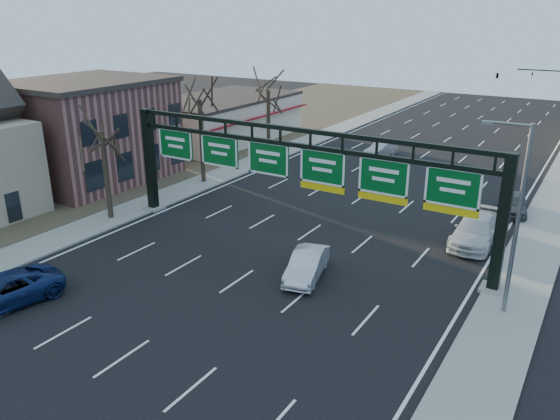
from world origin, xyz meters
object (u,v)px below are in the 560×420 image
Objects in this scene: car_white_wagon at (476,230)px; car_silver_sedan at (307,265)px; car_blue_suv at (3,291)px; sign_gantry at (297,171)px.

car_silver_sedan is at bearing -125.80° from car_white_wagon.
car_white_wagon reaches higher than car_blue_suv.
sign_gantry is 4.29× the size of car_white_wagon.
sign_gantry is 11.59m from car_white_wagon.
car_silver_sedan is (11.00, 10.25, -0.04)m from car_blue_suv.
car_blue_suv is at bearing -151.24° from car_silver_sedan.
sign_gantry reaches higher than car_blue_suv.
sign_gantry reaches higher than car_silver_sedan.
sign_gantry reaches higher than car_white_wagon.
car_silver_sedan is at bearing 54.66° from car_blue_suv.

